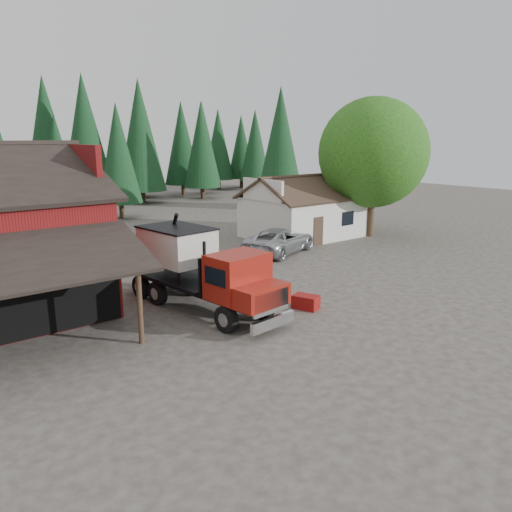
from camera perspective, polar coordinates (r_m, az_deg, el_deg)
ground at (r=20.24m, az=4.34°, el=-7.80°), size 120.00×120.00×0.00m
farmhouse at (r=37.68m, az=5.48°, el=4.75°), size 8.60×6.42×4.65m
deciduous_tree at (r=38.22m, az=13.27°, el=10.97°), size 8.00×8.00×10.20m
conifer_backdrop at (r=57.71m, az=-25.39°, el=4.86°), size 76.00×16.00×16.00m
near_pine_b at (r=47.70m, az=-15.47°, el=11.24°), size 3.96×3.96×10.40m
near_pine_c at (r=52.92m, az=2.81°, el=12.96°), size 4.84×4.84×12.40m
feed_truck at (r=21.63m, az=-6.57°, el=-1.28°), size 3.32×9.00×3.97m
silver_car at (r=32.32m, az=2.74°, el=1.80°), size 6.37×4.46×1.61m
equip_box at (r=21.99m, az=5.70°, el=-5.24°), size 1.04×1.27×0.60m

